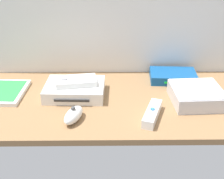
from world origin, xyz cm
name	(u,v)px	position (x,y,z in cm)	size (l,w,h in cm)	color
ground_plane	(112,102)	(0.00, 0.00, -1.00)	(100.00, 48.00, 2.00)	#936D47
game_console	(75,90)	(-13.41, 3.61, 2.20)	(21.60, 17.13, 4.40)	white
mini_computer	(197,95)	(29.34, -1.92, 2.64)	(17.87, 17.87, 5.30)	silver
game_case	(6,92)	(-38.86, 4.71, 0.76)	(14.50, 19.63, 1.56)	white
network_router	(173,76)	(24.49, 15.94, 1.70)	(18.71, 13.18, 3.40)	#145193
remote_wand	(152,114)	(12.66, -12.12, 1.51)	(8.22, 15.17, 3.40)	white
remote_nunchuk	(73,115)	(-12.19, -13.51, 2.04)	(7.50, 10.90, 5.10)	white
remote_classic_pad	(76,81)	(-12.83, 3.94, 5.41)	(15.43, 10.06, 2.40)	white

